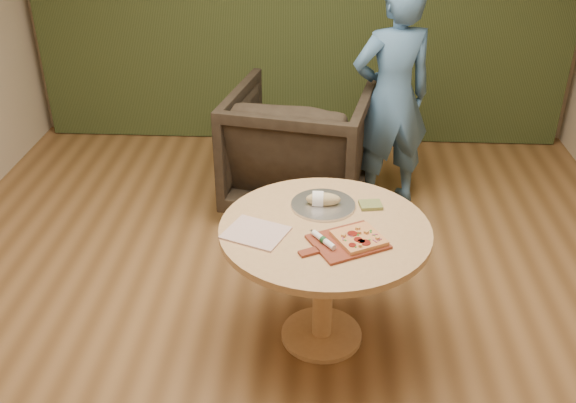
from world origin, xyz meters
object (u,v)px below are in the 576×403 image
at_px(pedestal_table, 324,249).
at_px(flatbread_pizza, 359,238).
at_px(pizza_paddle, 346,242).
at_px(serving_tray, 323,205).
at_px(armchair, 300,142).
at_px(person_standing, 392,98).
at_px(cutlery_roll, 324,240).
at_px(bread_roll, 322,199).

distance_m(pedestal_table, flatbread_pizza, 0.28).
distance_m(pizza_paddle, serving_tray, 0.39).
xyz_separation_m(pedestal_table, armchair, (-0.19, 1.58, -0.09)).
xyz_separation_m(pedestal_table, flatbread_pizza, (0.17, -0.14, 0.17)).
bearing_deg(pedestal_table, person_standing, 73.84).
xyz_separation_m(cutlery_roll, serving_tray, (-0.00, 0.39, -0.02)).
bearing_deg(bread_roll, serving_tray, 0.00).
relative_size(armchair, person_standing, 0.60).
bearing_deg(cutlery_roll, flatbread_pizza, -26.41).
bearing_deg(pizza_paddle, pedestal_table, 96.09).
bearing_deg(cutlery_roll, person_standing, 38.32).
distance_m(bread_roll, armchair, 1.40).
height_order(pedestal_table, flatbread_pizza, flatbread_pizza).
bearing_deg(person_standing, flatbread_pizza, 61.63).
distance_m(pedestal_table, armchair, 1.60).
bearing_deg(pizza_paddle, serving_tray, 79.46).
height_order(serving_tray, armchair, armchair).
distance_m(cutlery_roll, bread_roll, 0.39).
height_order(pedestal_table, armchair, armchair).
relative_size(bread_roll, armchair, 0.19).
relative_size(serving_tray, bread_roll, 1.84).
xyz_separation_m(flatbread_pizza, serving_tray, (-0.18, 0.36, -0.02)).
bearing_deg(serving_tray, bread_roll, -180.00).
xyz_separation_m(pizza_paddle, bread_roll, (-0.13, 0.37, 0.04)).
distance_m(flatbread_pizza, person_standing, 1.82).
distance_m(pizza_paddle, person_standing, 1.85).
height_order(bread_roll, armchair, armchair).
bearing_deg(pedestal_table, flatbread_pizza, -39.86).
height_order(pedestal_table, serving_tray, serving_tray).
bearing_deg(person_standing, serving_tray, 52.50).
distance_m(pedestal_table, serving_tray, 0.26).
distance_m(serving_tray, armchair, 1.40).
distance_m(armchair, person_standing, 0.76).
xyz_separation_m(pizza_paddle, armchair, (-0.30, 1.74, -0.24)).
relative_size(pedestal_table, armchair, 1.08).
bearing_deg(serving_tray, pizza_paddle, -72.36).
height_order(flatbread_pizza, person_standing, person_standing).
bearing_deg(person_standing, pizza_paddle, 59.76).
distance_m(serving_tray, bread_roll, 0.04).
bearing_deg(serving_tray, pedestal_table, -86.80).
bearing_deg(serving_tray, armchair, 97.63).
xyz_separation_m(flatbread_pizza, cutlery_roll, (-0.18, -0.03, 0.00)).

